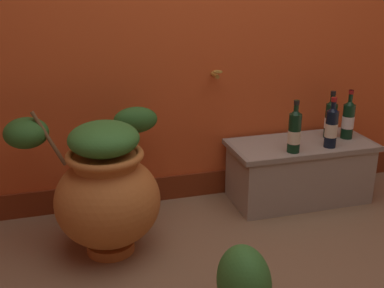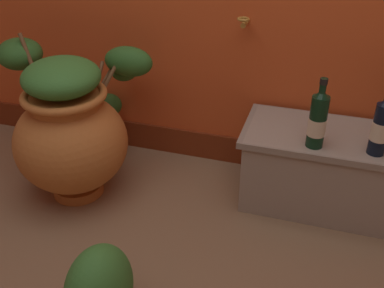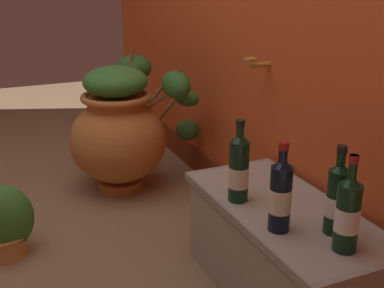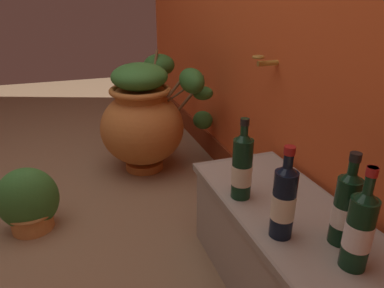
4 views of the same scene
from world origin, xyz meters
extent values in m
cube|color=maroon|center=(0.00, 1.10, 0.08)|extent=(4.40, 0.02, 0.16)
cylinder|color=#B28433|center=(0.09, 1.05, 0.79)|extent=(0.02, 0.10, 0.02)
torus|color=#B28433|center=(0.09, 1.00, 0.82)|extent=(0.06, 0.06, 0.01)
cylinder|color=#C17033|center=(-0.62, 0.60, 0.03)|extent=(0.25, 0.25, 0.05)
ellipsoid|color=#C17033|center=(-0.62, 0.60, 0.29)|extent=(0.53, 0.53, 0.47)
cylinder|color=#C17033|center=(-0.62, 0.60, 0.49)|extent=(0.31, 0.31, 0.08)
torus|color=#C17033|center=(-0.62, 0.60, 0.53)|extent=(0.38, 0.38, 0.04)
cylinder|color=brown|center=(-0.63, 0.89, 0.43)|extent=(0.02, 0.22, 0.24)
ellipsoid|color=#2D6628|center=(-0.63, 1.02, 0.29)|extent=(0.15, 0.13, 0.12)
cylinder|color=brown|center=(-0.47, 0.80, 0.59)|extent=(0.09, 0.13, 0.19)
ellipsoid|color=#2D6628|center=(-0.42, 0.86, 0.61)|extent=(0.24, 0.13, 0.14)
cylinder|color=brown|center=(-0.87, 0.75, 0.59)|extent=(0.16, 0.10, 0.28)
ellipsoid|color=#2D6628|center=(-0.98, 0.81, 0.61)|extent=(0.22, 0.22, 0.15)
cylinder|color=brown|center=(-0.53, 0.86, 0.54)|extent=(0.06, 0.23, 0.17)
ellipsoid|color=#2D6628|center=(-0.50, 0.96, 0.51)|extent=(0.13, 0.13, 0.08)
ellipsoid|color=#387A33|center=(-0.62, 0.60, 0.62)|extent=(0.35, 0.35, 0.16)
cube|color=#9E9384|center=(0.60, 0.87, 0.19)|extent=(0.84, 0.38, 0.38)
cube|color=gray|center=(0.60, 0.87, 0.36)|extent=(0.89, 0.41, 0.03)
cylinder|color=black|center=(0.72, 0.76, 0.49)|extent=(0.07, 0.07, 0.22)
cylinder|color=beige|center=(0.72, 0.76, 0.48)|extent=(0.07, 0.07, 0.08)
cylinder|color=black|center=(0.47, 0.75, 0.49)|extent=(0.07, 0.07, 0.23)
cone|color=black|center=(0.47, 0.75, 0.62)|extent=(0.07, 0.07, 0.04)
cylinder|color=black|center=(0.47, 0.75, 0.65)|extent=(0.03, 0.03, 0.08)
cylinder|color=black|center=(0.47, 0.75, 0.68)|extent=(0.03, 0.03, 0.02)
cylinder|color=beige|center=(0.47, 0.75, 0.47)|extent=(0.08, 0.08, 0.08)
ellipsoid|color=#387A33|center=(-0.15, -0.07, 0.17)|extent=(0.22, 0.29, 0.32)
camera|label=1|loc=(-0.81, -1.63, 1.39)|focal=45.54mm
camera|label=2|loc=(0.48, -1.02, 1.40)|focal=43.14mm
camera|label=3|loc=(1.95, -0.08, 1.20)|focal=47.18mm
camera|label=4|loc=(1.50, 0.20, 1.08)|focal=33.19mm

